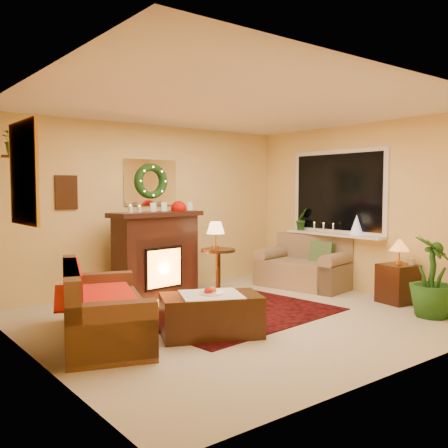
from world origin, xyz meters
TOP-DOWN VIEW (x-y plane):
  - floor at (0.00, 0.00)m, footprint 5.00×5.00m
  - ceiling at (0.00, 0.00)m, footprint 5.00×5.00m
  - wall_back at (0.00, 2.25)m, footprint 5.00×5.00m
  - wall_front at (0.00, -2.25)m, footprint 5.00×5.00m
  - wall_left at (-2.50, 0.00)m, footprint 4.50×4.50m
  - wall_right at (2.50, 0.00)m, footprint 4.50×4.50m
  - area_rug at (0.07, 0.24)m, footprint 2.69×2.14m
  - sofa at (-1.70, 0.24)m, footprint 1.40×2.03m
  - red_throw at (-1.75, 0.37)m, footprint 0.83×1.34m
  - fireplace at (-0.18, 1.77)m, footprint 1.34×0.57m
  - poinsettia at (0.21, 1.75)m, footprint 0.24×0.24m
  - mantel_candle_a at (-0.61, 1.73)m, footprint 0.06×0.06m
  - mantel_candle_b at (-0.44, 1.79)m, footprint 0.06×0.06m
  - mantel_mirror at (0.00, 2.23)m, footprint 0.92×0.02m
  - wreath at (0.00, 2.19)m, footprint 0.55×0.11m
  - wall_art at (-1.35, 2.23)m, footprint 0.32×0.03m
  - gold_mirror at (-2.48, 0.30)m, footprint 0.03×0.84m
  - hanging_plant at (-2.34, 1.05)m, footprint 0.33×0.28m
  - loveseat at (2.06, 0.87)m, footprint 1.11×1.58m
  - window_frame at (2.48, 0.55)m, footprint 0.03×1.86m
  - window_glass at (2.47, 0.55)m, footprint 0.02×1.70m
  - window_sill at (2.38, 0.55)m, footprint 0.22×1.86m
  - mini_tree at (2.42, 0.12)m, footprint 0.22×0.22m
  - sill_plant at (2.39, 1.25)m, footprint 0.27×0.22m
  - side_table_round at (0.66, 1.34)m, footprint 0.70×0.70m
  - lamp_cream at (0.63, 1.37)m, footprint 0.28×0.28m
  - end_table_square at (2.26, -0.71)m, footprint 0.50×0.50m
  - lamp_tiffany at (2.22, -0.75)m, footprint 0.28×0.28m
  - coffee_table at (-0.74, -0.37)m, footprint 1.22×0.98m
  - fruit_bowl at (-0.74, -0.38)m, footprint 0.26×0.26m
  - floor_palm at (1.91, -1.42)m, footprint 2.24×2.24m

SIDE VIEW (x-z plane):
  - floor at x=0.00m, z-range 0.00..0.00m
  - area_rug at x=0.07m, z-range 0.00..0.01m
  - coffee_table at x=-0.74m, z-range -0.02..0.44m
  - end_table_square at x=2.26m, z-range 0.00..0.54m
  - side_table_round at x=0.66m, z-range -0.02..0.67m
  - loveseat at x=2.06m, z-range 0.00..0.84m
  - sofa at x=-1.70m, z-range 0.03..0.83m
  - floor_palm at x=1.91m, z-range -1.06..1.96m
  - fruit_bowl at x=-0.74m, z-range 0.42..0.48m
  - red_throw at x=-1.75m, z-range 0.44..0.47m
  - fireplace at x=-0.18m, z-range -0.05..1.15m
  - lamp_tiffany at x=2.22m, z-range 0.54..0.95m
  - window_sill at x=2.38m, z-range 0.85..0.89m
  - lamp_cream at x=0.63m, z-range 0.67..1.09m
  - mini_tree at x=2.42m, z-range 0.88..1.20m
  - sill_plant at x=2.39m, z-range 0.84..1.33m
  - mantel_candle_a at x=-0.61m, z-range 1.16..1.36m
  - mantel_candle_b at x=-0.44m, z-range 1.18..1.34m
  - wall_back at x=0.00m, z-range 1.30..1.30m
  - wall_front at x=0.00m, z-range 1.30..1.30m
  - wall_left at x=-2.50m, z-range 1.30..1.30m
  - wall_right at x=2.50m, z-range 1.30..1.30m
  - poinsettia at x=0.21m, z-range 1.18..1.42m
  - wall_art at x=-1.35m, z-range 1.31..1.79m
  - window_frame at x=2.48m, z-range 0.87..2.23m
  - window_glass at x=2.47m, z-range 0.94..2.16m
  - mantel_mirror at x=0.00m, z-range 1.34..2.06m
  - wreath at x=0.00m, z-range 1.44..2.00m
  - gold_mirror at x=-2.48m, z-range 1.25..2.25m
  - hanging_plant at x=-2.34m, z-range 1.79..2.15m
  - ceiling at x=0.00m, z-range 2.60..2.60m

